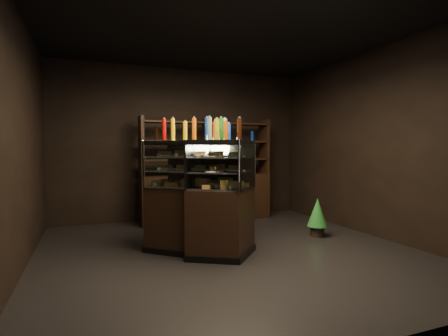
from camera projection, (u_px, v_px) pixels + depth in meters
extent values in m
plane|color=black|center=(229.00, 251.00, 4.80)|extent=(5.00, 5.00, 0.00)
cube|color=black|center=(183.00, 144.00, 7.04)|extent=(5.00, 0.02, 3.00)
cube|color=black|center=(367.00, 135.00, 2.39)|extent=(5.00, 0.02, 3.00)
cube|color=black|center=(373.00, 143.00, 5.62)|extent=(0.02, 5.00, 3.00)
cube|color=black|center=(17.00, 140.00, 3.81)|extent=(0.02, 5.00, 3.00)
cube|color=black|center=(229.00, 29.00, 4.63)|extent=(5.00, 5.00, 0.02)
cube|color=black|center=(221.00, 217.00, 4.94)|extent=(1.27, 1.52, 0.89)
cube|color=black|center=(221.00, 245.00, 4.96)|extent=(1.31, 1.56, 0.08)
cube|color=black|center=(221.00, 143.00, 4.88)|extent=(1.27, 1.52, 0.06)
cube|color=silver|center=(221.00, 185.00, 4.91)|extent=(1.20, 1.44, 0.02)
cube|color=silver|center=(221.00, 170.00, 4.90)|extent=(1.20, 1.44, 0.02)
cube|color=silver|center=(221.00, 157.00, 4.89)|extent=(1.20, 1.44, 0.02)
cube|color=white|center=(245.00, 164.00, 4.84)|extent=(0.69, 1.18, 0.63)
cylinder|color=silver|center=(249.00, 162.00, 5.51)|extent=(0.03, 0.03, 0.65)
cylinder|color=silver|center=(239.00, 166.00, 4.17)|extent=(0.03, 0.03, 0.65)
cube|color=black|center=(200.00, 219.00, 4.77)|extent=(1.46, 1.42, 0.89)
cube|color=black|center=(200.00, 248.00, 4.80)|extent=(1.51, 1.46, 0.08)
cube|color=black|center=(200.00, 143.00, 4.72)|extent=(1.46, 1.42, 0.06)
cube|color=silver|center=(200.00, 186.00, 4.75)|extent=(1.39, 1.34, 0.02)
cube|color=silver|center=(200.00, 171.00, 4.74)|extent=(1.39, 1.34, 0.02)
cube|color=silver|center=(200.00, 157.00, 4.73)|extent=(1.39, 1.34, 0.02)
cube|color=white|center=(188.00, 165.00, 4.41)|extent=(1.01, 0.92, 0.63)
cylinder|color=silver|center=(239.00, 166.00, 4.17)|extent=(0.03, 0.03, 0.65)
cylinder|color=silver|center=(143.00, 164.00, 4.66)|extent=(0.03, 0.03, 0.65)
cube|color=gold|center=(216.00, 187.00, 4.34)|extent=(0.17, 0.20, 0.06)
cube|color=gold|center=(219.00, 185.00, 4.57)|extent=(0.17, 0.20, 0.06)
cube|color=gold|center=(222.00, 183.00, 4.79)|extent=(0.17, 0.20, 0.06)
cube|color=gold|center=(224.00, 182.00, 5.02)|extent=(0.17, 0.20, 0.06)
cube|color=gold|center=(227.00, 180.00, 5.24)|extent=(0.17, 0.20, 0.06)
cube|color=gold|center=(229.00, 179.00, 5.47)|extent=(0.17, 0.20, 0.06)
cylinder|color=white|center=(214.00, 171.00, 4.39)|extent=(0.24, 0.24, 0.02)
cube|color=gold|center=(214.00, 169.00, 4.39)|extent=(0.16, 0.19, 0.05)
cylinder|color=white|center=(217.00, 170.00, 4.65)|extent=(0.24, 0.24, 0.02)
cube|color=gold|center=(217.00, 167.00, 4.64)|extent=(0.16, 0.19, 0.05)
cylinder|color=white|center=(221.00, 169.00, 4.90)|extent=(0.24, 0.24, 0.02)
cube|color=gold|center=(221.00, 166.00, 4.90)|extent=(0.16, 0.19, 0.05)
cylinder|color=white|center=(224.00, 168.00, 5.15)|extent=(0.24, 0.24, 0.02)
cube|color=gold|center=(224.00, 166.00, 5.15)|extent=(0.16, 0.19, 0.05)
cylinder|color=white|center=(226.00, 167.00, 5.41)|extent=(0.24, 0.24, 0.02)
cube|color=gold|center=(226.00, 165.00, 5.41)|extent=(0.16, 0.19, 0.05)
cylinder|color=white|center=(214.00, 156.00, 4.38)|extent=(0.24, 0.24, 0.02)
cube|color=gold|center=(214.00, 154.00, 4.38)|extent=(0.16, 0.19, 0.05)
cylinder|color=white|center=(217.00, 156.00, 4.64)|extent=(0.24, 0.24, 0.02)
cube|color=gold|center=(217.00, 153.00, 4.63)|extent=(0.16, 0.19, 0.05)
cylinder|color=white|center=(221.00, 156.00, 4.89)|extent=(0.24, 0.24, 0.02)
cube|color=gold|center=(221.00, 153.00, 4.89)|extent=(0.16, 0.19, 0.05)
cylinder|color=white|center=(224.00, 155.00, 5.14)|extent=(0.24, 0.24, 0.02)
cube|color=gold|center=(224.00, 153.00, 5.14)|extent=(0.16, 0.19, 0.05)
cylinder|color=white|center=(226.00, 155.00, 5.40)|extent=(0.24, 0.24, 0.02)
cube|color=gold|center=(226.00, 153.00, 5.40)|extent=(0.16, 0.19, 0.05)
cube|color=gold|center=(162.00, 182.00, 4.92)|extent=(0.19, 0.19, 0.06)
cube|color=gold|center=(176.00, 183.00, 4.84)|extent=(0.19, 0.19, 0.06)
cube|color=gold|center=(191.00, 183.00, 4.76)|extent=(0.19, 0.19, 0.06)
cube|color=gold|center=(206.00, 184.00, 4.67)|extent=(0.19, 0.19, 0.06)
cube|color=gold|center=(222.00, 185.00, 4.59)|extent=(0.19, 0.19, 0.06)
cube|color=gold|center=(239.00, 185.00, 4.51)|extent=(0.19, 0.19, 0.06)
cylinder|color=white|center=(166.00, 169.00, 4.92)|extent=(0.24, 0.24, 0.02)
cube|color=gold|center=(166.00, 166.00, 4.92)|extent=(0.18, 0.18, 0.05)
cylinder|color=white|center=(183.00, 169.00, 4.83)|extent=(0.24, 0.24, 0.02)
cube|color=gold|center=(183.00, 167.00, 4.83)|extent=(0.18, 0.18, 0.05)
cylinder|color=white|center=(200.00, 170.00, 4.74)|extent=(0.24, 0.24, 0.02)
cube|color=gold|center=(200.00, 167.00, 4.73)|extent=(0.18, 0.18, 0.05)
cylinder|color=white|center=(217.00, 170.00, 4.64)|extent=(0.24, 0.24, 0.02)
cube|color=gold|center=(217.00, 167.00, 4.64)|extent=(0.18, 0.18, 0.05)
cylinder|color=white|center=(236.00, 170.00, 4.55)|extent=(0.24, 0.24, 0.02)
cube|color=gold|center=(236.00, 168.00, 4.55)|extent=(0.18, 0.18, 0.05)
cylinder|color=white|center=(166.00, 155.00, 4.91)|extent=(0.24, 0.24, 0.02)
cube|color=gold|center=(166.00, 153.00, 4.91)|extent=(0.18, 0.18, 0.05)
cylinder|color=white|center=(183.00, 156.00, 4.82)|extent=(0.24, 0.24, 0.02)
cube|color=gold|center=(183.00, 153.00, 4.82)|extent=(0.18, 0.18, 0.05)
cylinder|color=white|center=(200.00, 156.00, 4.73)|extent=(0.24, 0.24, 0.02)
cube|color=gold|center=(200.00, 153.00, 4.72)|extent=(0.18, 0.18, 0.05)
cylinder|color=white|center=(217.00, 156.00, 4.63)|extent=(0.24, 0.24, 0.02)
cube|color=gold|center=(217.00, 153.00, 4.63)|extent=(0.18, 0.18, 0.05)
cylinder|color=white|center=(236.00, 156.00, 4.54)|extent=(0.24, 0.24, 0.02)
cube|color=gold|center=(236.00, 153.00, 4.54)|extent=(0.18, 0.18, 0.05)
cylinder|color=silver|center=(213.00, 129.00, 4.31)|extent=(0.06, 0.06, 0.28)
cylinder|color=silver|center=(213.00, 116.00, 4.30)|extent=(0.03, 0.03, 0.02)
cylinder|color=yellow|center=(215.00, 129.00, 4.47)|extent=(0.06, 0.06, 0.28)
cylinder|color=silver|center=(215.00, 118.00, 4.46)|extent=(0.03, 0.03, 0.02)
cylinder|color=#B20C0A|center=(218.00, 130.00, 4.63)|extent=(0.06, 0.06, 0.28)
cylinder|color=silver|center=(218.00, 119.00, 4.62)|extent=(0.03, 0.03, 0.02)
cylinder|color=black|center=(220.00, 131.00, 4.79)|extent=(0.06, 0.06, 0.28)
cylinder|color=silver|center=(220.00, 120.00, 4.78)|extent=(0.03, 0.03, 0.02)
cylinder|color=#D8590A|center=(222.00, 131.00, 4.95)|extent=(0.06, 0.06, 0.28)
cylinder|color=silver|center=(222.00, 121.00, 4.94)|extent=(0.03, 0.03, 0.02)
cylinder|color=#0F38B2|center=(223.00, 132.00, 5.11)|extent=(0.06, 0.06, 0.28)
cylinder|color=silver|center=(223.00, 122.00, 5.10)|extent=(0.03, 0.03, 0.02)
cylinder|color=#147223|center=(225.00, 132.00, 5.27)|extent=(0.06, 0.06, 0.28)
cylinder|color=silver|center=(225.00, 122.00, 5.26)|extent=(0.03, 0.03, 0.02)
cylinder|color=silver|center=(227.00, 133.00, 5.43)|extent=(0.06, 0.06, 0.28)
cylinder|color=silver|center=(227.00, 123.00, 5.43)|extent=(0.03, 0.03, 0.02)
cylinder|color=silver|center=(163.00, 131.00, 4.91)|extent=(0.06, 0.06, 0.28)
cylinder|color=silver|center=(163.00, 120.00, 4.90)|extent=(0.03, 0.03, 0.02)
cylinder|color=yellow|center=(173.00, 131.00, 4.85)|extent=(0.06, 0.06, 0.28)
cylinder|color=silver|center=(173.00, 120.00, 4.85)|extent=(0.03, 0.03, 0.02)
cylinder|color=#B20C0A|center=(183.00, 131.00, 4.80)|extent=(0.06, 0.06, 0.28)
cylinder|color=silver|center=(183.00, 120.00, 4.79)|extent=(0.03, 0.03, 0.02)
cylinder|color=black|center=(194.00, 130.00, 4.74)|extent=(0.06, 0.06, 0.28)
cylinder|color=silver|center=(194.00, 119.00, 4.73)|extent=(0.03, 0.03, 0.02)
cylinder|color=#D8590A|center=(205.00, 130.00, 4.68)|extent=(0.06, 0.06, 0.28)
cylinder|color=silver|center=(205.00, 119.00, 4.67)|extent=(0.03, 0.03, 0.02)
cylinder|color=#0F38B2|center=(216.00, 130.00, 4.62)|extent=(0.06, 0.06, 0.28)
cylinder|color=silver|center=(216.00, 119.00, 4.61)|extent=(0.03, 0.03, 0.02)
cylinder|color=#147223|center=(228.00, 130.00, 4.56)|extent=(0.06, 0.06, 0.28)
cylinder|color=silver|center=(228.00, 118.00, 4.55)|extent=(0.03, 0.03, 0.02)
cylinder|color=silver|center=(240.00, 130.00, 4.50)|extent=(0.06, 0.06, 0.28)
cylinder|color=silver|center=(240.00, 118.00, 4.49)|extent=(0.03, 0.03, 0.02)
cylinder|color=black|center=(317.00, 231.00, 5.62)|extent=(0.22, 0.22, 0.16)
cone|color=#1C621C|center=(317.00, 212.00, 5.60)|extent=(0.33, 0.33, 0.45)
cone|color=#1C621C|center=(318.00, 203.00, 5.59)|extent=(0.25, 0.25, 0.32)
cube|color=black|center=(207.00, 198.00, 6.81)|extent=(2.57, 0.45, 0.90)
cube|color=black|center=(141.00, 146.00, 6.29)|extent=(0.06, 0.38, 1.10)
cube|color=black|center=(207.00, 147.00, 6.76)|extent=(0.06, 0.38, 1.10)
cube|color=black|center=(264.00, 147.00, 7.22)|extent=(0.06, 0.38, 1.10)
cube|color=black|center=(207.00, 160.00, 6.77)|extent=(2.52, 0.41, 0.03)
cube|color=black|center=(207.00, 141.00, 6.75)|extent=(2.52, 0.41, 0.03)
cube|color=black|center=(207.00, 123.00, 6.73)|extent=(2.52, 0.41, 0.03)
cylinder|color=silver|center=(157.00, 153.00, 6.40)|extent=(0.06, 0.06, 0.22)
cylinder|color=yellow|center=(191.00, 153.00, 6.64)|extent=(0.06, 0.06, 0.22)
cylinder|color=#B20C0A|center=(223.00, 153.00, 6.89)|extent=(0.06, 0.06, 0.22)
cylinder|color=black|center=(252.00, 153.00, 7.13)|extent=(0.06, 0.06, 0.22)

